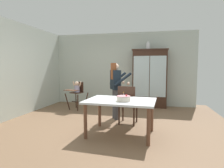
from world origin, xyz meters
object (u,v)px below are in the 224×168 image
object	(u,v)px
dining_table	(121,104)
china_cabinet	(150,78)
adult_person	(116,84)
birthday_cake	(124,98)
ceramic_vase	(148,46)
dining_chair_far_side	(127,102)
high_chair_with_toddler	(77,90)

from	to	relation	value
dining_table	china_cabinet	bearing A→B (deg)	80.13
china_cabinet	adult_person	bearing A→B (deg)	-115.57
china_cabinet	birthday_cake	world-z (taller)	china_cabinet
ceramic_vase	dining_chair_far_side	distance (m)	2.80
high_chair_with_toddler	dining_table	distance (m)	2.75
china_cabinet	ceramic_vase	distance (m)	1.14
high_chair_with_toddler	dining_chair_far_side	world-z (taller)	dining_chair_far_side
china_cabinet	dining_table	distance (m)	3.03
ceramic_vase	birthday_cake	bearing A→B (deg)	-96.65
ceramic_vase	high_chair_with_toddler	bearing A→B (deg)	-157.66
adult_person	dining_table	distance (m)	1.26
china_cabinet	birthday_cake	distance (m)	3.14
adult_person	dining_chair_far_side	xyz separation A→B (m)	(0.38, -0.45, -0.41)
dining_chair_far_side	high_chair_with_toddler	bearing A→B (deg)	-29.25
adult_person	china_cabinet	bearing A→B (deg)	-55.20
china_cabinet	dining_chair_far_side	world-z (taller)	china_cabinet
dining_chair_far_side	adult_person	bearing A→B (deg)	-43.91
ceramic_vase	high_chair_with_toddler	distance (m)	2.91
adult_person	dining_table	size ratio (longest dim) A/B	1.04
dining_chair_far_side	ceramic_vase	bearing A→B (deg)	-94.98
adult_person	birthday_cake	bearing A→B (deg)	168.56
dining_table	birthday_cake	world-z (taller)	birthday_cake
china_cabinet	dining_chair_far_side	distance (m)	2.34
high_chair_with_toddler	dining_chair_far_side	distance (m)	2.30
ceramic_vase	dining_chair_far_side	xyz separation A→B (m)	(-0.41, -2.25, -1.61)
china_cabinet	ceramic_vase	xyz separation A→B (m)	(-0.07, 0.00, 1.14)
birthday_cake	china_cabinet	bearing A→B (deg)	82.07
ceramic_vase	dining_chair_far_side	world-z (taller)	ceramic_vase
dining_table	dining_chair_far_side	world-z (taller)	dining_chair_far_side
high_chair_with_toddler	adult_person	distance (m)	1.76
china_cabinet	ceramic_vase	world-z (taller)	ceramic_vase
ceramic_vase	high_chair_with_toddler	xyz separation A→B (m)	(-2.30, -0.95, -1.51)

